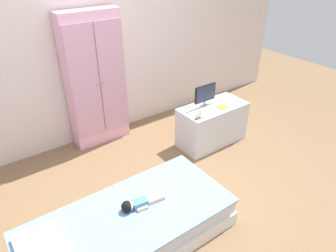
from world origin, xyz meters
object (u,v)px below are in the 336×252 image
book_yellow (223,107)px  wardrobe (96,81)px  bed (130,228)px  rocking_horse_toy (199,115)px  doll (135,204)px  tv_monitor (205,94)px  tv_stand (212,124)px

book_yellow → wardrobe: bearing=140.2°
bed → rocking_horse_toy: (1.26, 0.61, 0.42)m
doll → tv_monitor: tv_monitor is taller
wardrobe → tv_monitor: wardrobe is taller
rocking_horse_toy → book_yellow: rocking_horse_toy is taller
tv_monitor → book_yellow: tv_monitor is taller
bed → tv_monitor: tv_monitor is taller
bed → rocking_horse_toy: size_ratio=16.46×
wardrobe → tv_stand: 1.52m
bed → wardrobe: 1.83m
tv_monitor → rocking_horse_toy: (-0.27, -0.21, -0.11)m
doll → tv_monitor: size_ratio=1.28×
bed → tv_monitor: 1.81m
doll → rocking_horse_toy: 1.32m
tv_monitor → book_yellow: 0.27m
doll → wardrobe: size_ratio=0.24×
wardrobe → doll: bearing=-104.7°
tv_stand → bed: bearing=-155.3°
bed → wardrobe: bearing=72.7°
wardrobe → book_yellow: 1.56m
tv_stand → doll: bearing=-155.3°
wardrobe → rocking_horse_toy: 1.30m
doll → rocking_horse_toy: (1.18, 0.57, 0.23)m
tv_stand → tv_monitor: size_ratio=2.81×
bed → wardrobe: wardrobe is taller
bed → doll: doll is taller
bed → tv_monitor: bearing=27.9°
doll → book_yellow: (1.59, 0.61, 0.19)m
tv_stand → wardrobe: bearing=141.4°
rocking_horse_toy → book_yellow: size_ratio=0.94×
doll → bed: bearing=-154.9°
tv_monitor → book_yellow: size_ratio=2.70×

